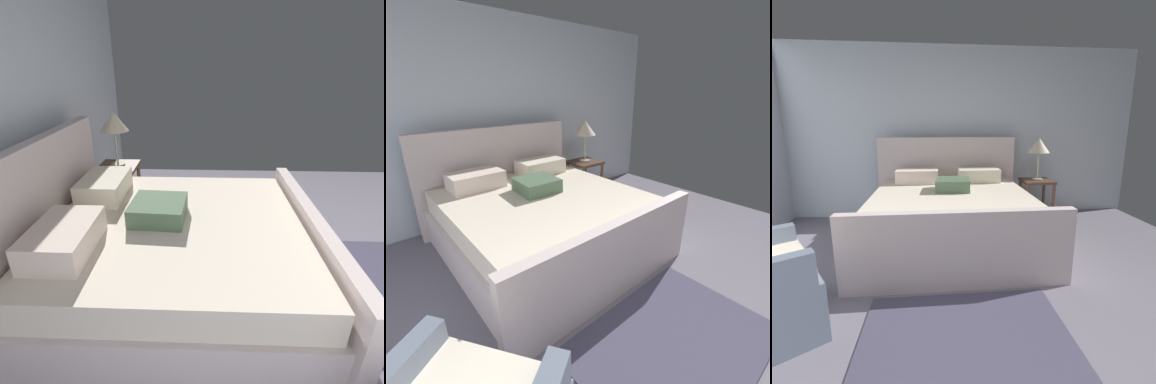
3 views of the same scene
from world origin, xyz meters
TOP-DOWN VIEW (x-y plane):
  - ground_plane at (0.00, 0.00)m, footprint 5.21×6.52m
  - wall_back at (0.00, 3.32)m, footprint 5.33×0.12m
  - bed at (-0.27, 2.12)m, footprint 1.99×2.11m
  - nightstand_right at (1.05, 2.86)m, footprint 0.44×0.44m
  - table_lamp_right at (1.05, 2.86)m, footprint 0.31×0.31m
  - area_rug at (-0.27, 0.47)m, footprint 1.41×0.96m

SIDE VIEW (x-z plane):
  - ground_plane at x=0.00m, z-range -0.02..0.00m
  - area_rug at x=-0.27m, z-range 0.00..0.01m
  - bed at x=-0.27m, z-range -0.26..0.96m
  - nightstand_right at x=1.05m, z-range 0.10..0.70m
  - table_lamp_right at x=1.05m, z-range 0.79..1.39m
  - wall_back at x=0.00m, z-range 0.00..2.52m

